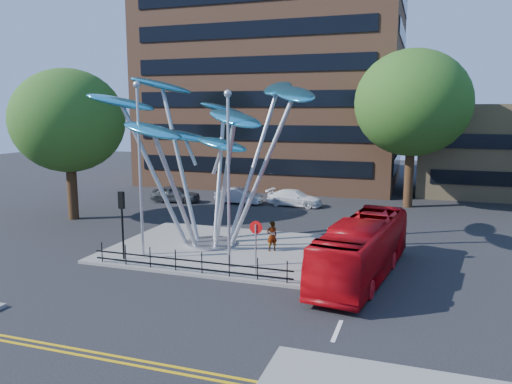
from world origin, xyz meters
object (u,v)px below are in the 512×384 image
(street_lamp_right, at_px, (228,164))
(no_entry_sign_island, at_px, (256,238))
(tree_left, at_px, (68,121))
(red_bus, at_px, (362,249))
(leaf_sculpture, at_px, (209,122))
(traffic_light_island, at_px, (122,211))
(pedestrian, at_px, (272,236))
(street_lamp_left, at_px, (139,154))
(tree_right, at_px, (413,103))
(parked_car_right, at_px, (294,198))
(parked_car_mid, at_px, (239,196))
(parked_car_left, at_px, (175,194))

(street_lamp_right, bearing_deg, no_entry_sign_island, -17.87)
(tree_left, bearing_deg, red_bus, -16.31)
(leaf_sculpture, distance_m, no_entry_sign_island, 7.71)
(traffic_light_island, relative_size, pedestrian, 2.13)
(street_lamp_left, bearing_deg, tree_right, 55.95)
(tree_right, height_order, street_lamp_left, tree_right)
(street_lamp_left, relative_size, pedestrian, 5.47)
(red_bus, xyz_separation_m, parked_car_right, (-7.13, 15.58, -0.70))
(tree_right, relative_size, street_lamp_left, 1.38)
(leaf_sculpture, distance_m, parked_car_mid, 14.15)
(tree_right, bearing_deg, parked_car_left, -167.63)
(leaf_sculpture, bearing_deg, street_lamp_left, -127.40)
(traffic_light_island, height_order, pedestrian, traffic_light_island)
(red_bus, bearing_deg, street_lamp_right, -163.20)
(tree_right, height_order, pedestrian, tree_right)
(street_lamp_left, height_order, parked_car_left, street_lamp_left)
(parked_car_left, bearing_deg, tree_left, 147.89)
(pedestrian, distance_m, parked_car_left, 16.69)
(parked_car_mid, bearing_deg, red_bus, -139.92)
(tree_left, distance_m, parked_car_left, 10.75)
(tree_right, height_order, red_bus, tree_right)
(parked_car_right, bearing_deg, red_bus, -150.48)
(no_entry_sign_island, bearing_deg, traffic_light_island, -179.87)
(tree_left, relative_size, street_lamp_left, 1.17)
(red_bus, xyz_separation_m, parked_car_mid, (-11.63, 15.06, -0.71))
(street_lamp_left, bearing_deg, parked_car_mid, 91.95)
(traffic_light_island, xyz_separation_m, parked_car_left, (-5.24, 15.50, -1.93))
(pedestrian, xyz_separation_m, parked_car_right, (-2.15, 13.28, -0.32))
(street_lamp_right, relative_size, no_entry_sign_island, 3.39)
(tree_left, height_order, street_lamp_right, tree_left)
(street_lamp_right, distance_m, red_bus, 7.23)
(leaf_sculpture, bearing_deg, tree_right, 56.69)
(parked_car_left, bearing_deg, traffic_light_island, -168.27)
(tree_right, xyz_separation_m, parked_car_right, (-8.53, -2.45, -7.40))
(tree_right, distance_m, street_lamp_left, 22.49)
(street_lamp_right, relative_size, red_bus, 0.86)
(tree_left, distance_m, traffic_light_island, 12.44)
(red_bus, bearing_deg, tree_right, 93.31)
(red_bus, bearing_deg, no_entry_sign_island, -154.69)
(street_lamp_left, height_order, street_lamp_right, street_lamp_left)
(no_entry_sign_island, bearing_deg, tree_left, 154.93)
(street_lamp_right, relative_size, parked_car_mid, 2.15)
(street_lamp_left, relative_size, no_entry_sign_island, 3.59)
(street_lamp_right, xyz_separation_m, red_bus, (6.10, 0.97, -3.75))
(traffic_light_island, relative_size, no_entry_sign_island, 1.40)
(tree_left, height_order, parked_car_mid, tree_left)
(tree_right, bearing_deg, street_lamp_right, -111.54)
(parked_car_left, bearing_deg, parked_car_mid, -85.80)
(street_lamp_left, relative_size, parked_car_left, 2.19)
(street_lamp_left, distance_m, parked_car_mid, 16.24)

